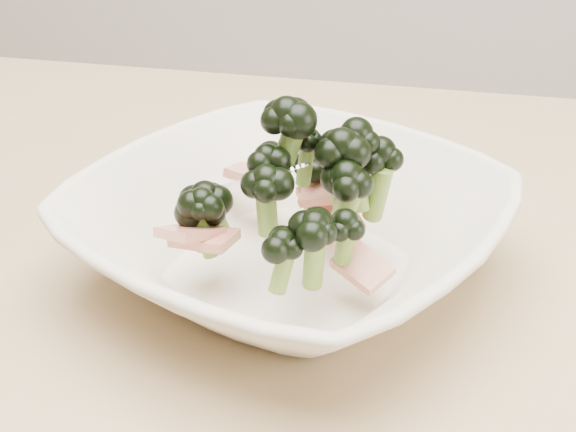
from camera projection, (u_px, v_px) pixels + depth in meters
The scene contains 2 objects.
dining_table at pixel (260, 358), 0.67m from camera, with size 1.20×0.80×0.75m.
broccoli_dish at pixel (289, 226), 0.58m from camera, with size 0.39×0.39×0.14m.
Camera 1 is at (0.13, -0.51, 1.08)m, focal length 50.00 mm.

